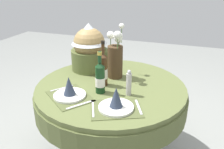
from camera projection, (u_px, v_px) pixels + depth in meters
dining_table at (111, 99)px, 1.97m from camera, size 1.25×1.25×0.72m
place_setting_left at (69, 91)px, 1.72m from camera, size 0.43×0.41×0.16m
place_setting_right at (116, 103)px, 1.56m from camera, size 0.42×0.38×0.16m
flower_vase at (116, 56)px, 1.99m from camera, size 0.15×0.25×0.45m
wine_bottle_left at (100, 78)px, 1.75m from camera, size 0.07×0.07×0.33m
wine_bottle_right at (103, 69)px, 1.87m from camera, size 0.07×0.07×0.37m
pepper_mill at (129, 83)px, 1.73m from camera, size 0.04×0.04×0.20m
gift_tub_back_left at (89, 46)px, 2.16m from camera, size 0.34×0.34×0.44m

